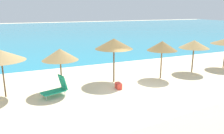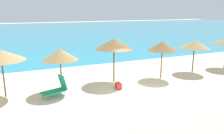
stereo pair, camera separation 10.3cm
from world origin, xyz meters
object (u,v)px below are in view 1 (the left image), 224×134
beach_umbrella_4 (114,44)px  beach_umbrella_5 (162,46)px  beach_umbrella_3 (60,54)px  beach_umbrella_6 (194,44)px  lounge_chair_0 (57,88)px  cooler_box (118,86)px  beach_umbrella_2 (1,55)px

beach_umbrella_4 → beach_umbrella_5: bearing=-9.0°
beach_umbrella_3 → beach_umbrella_6: 10.36m
beach_umbrella_5 → lounge_chair_0: size_ratio=1.72×
beach_umbrella_5 → cooler_box: 4.44m
beach_umbrella_2 → beach_umbrella_4: size_ratio=0.91×
beach_umbrella_3 → beach_umbrella_5: (7.13, -0.05, 0.06)m
beach_umbrella_2 → beach_umbrella_4: bearing=0.7°
beach_umbrella_5 → cooler_box: (-3.79, -0.87, -2.16)m
lounge_chair_0 → beach_umbrella_6: bearing=-103.0°
beach_umbrella_3 → beach_umbrella_4: beach_umbrella_4 is taller
beach_umbrella_3 → beach_umbrella_5: 7.13m
cooler_box → beach_umbrella_3: bearing=164.6°
lounge_chair_0 → beach_umbrella_5: bearing=-103.4°
beach_umbrella_2 → beach_umbrella_5: bearing=-2.6°
beach_umbrella_2 → beach_umbrella_6: size_ratio=1.07×
beach_umbrella_2 → lounge_chair_0: (2.71, -1.02, -1.95)m
beach_umbrella_6 → cooler_box: bearing=-170.4°
beach_umbrella_3 → cooler_box: (3.35, -0.93, -2.10)m
beach_umbrella_3 → beach_umbrella_2: bearing=172.5°
beach_umbrella_4 → beach_umbrella_6: beach_umbrella_4 is taller
beach_umbrella_3 → beach_umbrella_4: bearing=7.7°
beach_umbrella_4 → cooler_box: beach_umbrella_4 is taller
beach_umbrella_4 → beach_umbrella_5: (3.47, -0.55, -0.28)m
beach_umbrella_3 → beach_umbrella_6: beach_umbrella_3 is taller
beach_umbrella_6 → beach_umbrella_4: bearing=178.0°
beach_umbrella_6 → lounge_chair_0: beach_umbrella_6 is taller
beach_umbrella_3 → beach_umbrella_5: size_ratio=0.98×
lounge_chair_0 → cooler_box: 3.78m
beach_umbrella_2 → beach_umbrella_4: 6.78m
beach_umbrella_3 → lounge_chair_0: beach_umbrella_3 is taller
beach_umbrella_2 → beach_umbrella_5: beach_umbrella_2 is taller
beach_umbrella_6 → beach_umbrella_2: bearing=179.4°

